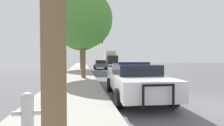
{
  "coord_description": "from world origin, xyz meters",
  "views": [
    {
      "loc": [
        -4.64,
        -5.19,
        1.67
      ],
      "look_at": [
        -1.69,
        12.19,
        1.21
      ],
      "focal_mm": 28.0,
      "sensor_mm": 36.0,
      "label": 1
    }
  ],
  "objects_px": {
    "car_background_midblock": "(100,64)",
    "fire_hydrant": "(27,111)",
    "tree_sidewalk_mid": "(81,29)",
    "police_car": "(135,79)",
    "box_truck": "(110,58)",
    "tree_sidewalk_near": "(83,19)",
    "traffic_light": "(90,46)"
  },
  "relations": [
    {
      "from": "traffic_light",
      "to": "tree_sidewalk_near",
      "type": "xyz_separation_m",
      "value": [
        -1.17,
        -15.96,
        0.95
      ]
    },
    {
      "from": "traffic_light",
      "to": "tree_sidewalk_mid",
      "type": "distance_m",
      "value": 4.99
    },
    {
      "from": "police_car",
      "to": "tree_sidewalk_mid",
      "type": "xyz_separation_m",
      "value": [
        -2.42,
        18.68,
        5.2
      ]
    },
    {
      "from": "car_background_midblock",
      "to": "box_truck",
      "type": "relative_size",
      "value": 0.63
    },
    {
      "from": "car_background_midblock",
      "to": "fire_hydrant",
      "type": "bearing_deg",
      "value": -98.47
    },
    {
      "from": "police_car",
      "to": "traffic_light",
      "type": "height_order",
      "value": "traffic_light"
    },
    {
      "from": "tree_sidewalk_near",
      "to": "police_car",
      "type": "bearing_deg",
      "value": -73.03
    },
    {
      "from": "box_truck",
      "to": "tree_sidewalk_mid",
      "type": "xyz_separation_m",
      "value": [
        -6.3,
        -13.1,
        4.21
      ]
    },
    {
      "from": "box_truck",
      "to": "tree_sidewalk_near",
      "type": "xyz_separation_m",
      "value": [
        -6.02,
        -24.77,
        3.04
      ]
    },
    {
      "from": "traffic_light",
      "to": "box_truck",
      "type": "distance_m",
      "value": 10.28
    },
    {
      "from": "police_car",
      "to": "traffic_light",
      "type": "bearing_deg",
      "value": -84.33
    },
    {
      "from": "police_car",
      "to": "tree_sidewalk_mid",
      "type": "relative_size",
      "value": 0.58
    },
    {
      "from": "police_car",
      "to": "car_background_midblock",
      "type": "height_order",
      "value": "police_car"
    },
    {
      "from": "fire_hydrant",
      "to": "tree_sidewalk_near",
      "type": "xyz_separation_m",
      "value": [
        1.21,
        10.37,
        4.22
      ]
    },
    {
      "from": "fire_hydrant",
      "to": "tree_sidewalk_mid",
      "type": "distance_m",
      "value": 22.71
    },
    {
      "from": "police_car",
      "to": "box_truck",
      "type": "xyz_separation_m",
      "value": [
        3.88,
        31.78,
        0.99
      ]
    },
    {
      "from": "box_truck",
      "to": "tree_sidewalk_near",
      "type": "distance_m",
      "value": 25.68
    },
    {
      "from": "car_background_midblock",
      "to": "tree_sidewalk_mid",
      "type": "xyz_separation_m",
      "value": [
        -2.93,
        -1.22,
        5.21
      ]
    },
    {
      "from": "fire_hydrant",
      "to": "box_truck",
      "type": "relative_size",
      "value": 0.13
    },
    {
      "from": "fire_hydrant",
      "to": "tree_sidewalk_mid",
      "type": "height_order",
      "value": "tree_sidewalk_mid"
    },
    {
      "from": "police_car",
      "to": "tree_sidewalk_near",
      "type": "height_order",
      "value": "tree_sidewalk_near"
    },
    {
      "from": "tree_sidewalk_near",
      "to": "tree_sidewalk_mid",
      "type": "bearing_deg",
      "value": 91.36
    },
    {
      "from": "car_background_midblock",
      "to": "box_truck",
      "type": "xyz_separation_m",
      "value": [
        3.37,
        11.88,
        1.0
      ]
    },
    {
      "from": "fire_hydrant",
      "to": "police_car",
      "type": "bearing_deg",
      "value": 45.16
    },
    {
      "from": "police_car",
      "to": "tree_sidewalk_near",
      "type": "bearing_deg",
      "value": -69.78
    },
    {
      "from": "box_truck",
      "to": "tree_sidewalk_near",
      "type": "relative_size",
      "value": 0.95
    },
    {
      "from": "traffic_light",
      "to": "box_truck",
      "type": "height_order",
      "value": "traffic_light"
    },
    {
      "from": "fire_hydrant",
      "to": "traffic_light",
      "type": "distance_m",
      "value": 26.64
    },
    {
      "from": "box_truck",
      "to": "tree_sidewalk_mid",
      "type": "height_order",
      "value": "tree_sidewalk_mid"
    },
    {
      "from": "car_background_midblock",
      "to": "tree_sidewalk_mid",
      "type": "height_order",
      "value": "tree_sidewalk_mid"
    },
    {
      "from": "traffic_light",
      "to": "police_car",
      "type": "bearing_deg",
      "value": -87.58
    },
    {
      "from": "police_car",
      "to": "fire_hydrant",
      "type": "relative_size",
      "value": 6.19
    }
  ]
}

